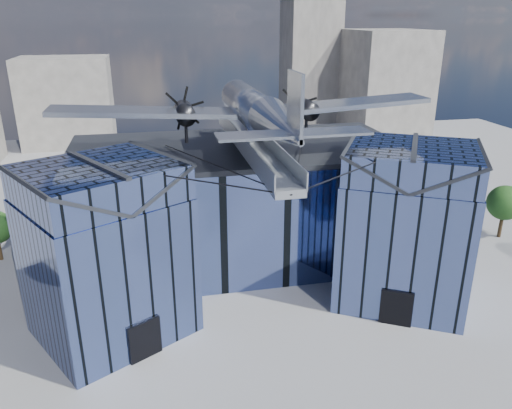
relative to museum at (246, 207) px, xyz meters
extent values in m
plane|color=gray|center=(0.00, -5.82, -5.54)|extent=(120.00, 120.00, 0.00)
cube|color=#485B94|center=(0.00, 3.18, -0.79)|extent=(28.00, 14.00, 9.50)
cube|color=#25282D|center=(0.00, 3.18, 4.16)|extent=(28.00, 14.00, 0.40)
cube|color=#485B94|center=(-10.50, -6.82, -0.79)|extent=(11.79, 11.43, 9.50)
cube|color=#485B94|center=(-10.50, -6.82, 5.06)|extent=(11.56, 11.20, 2.20)
cube|color=#25282D|center=(-12.45, -7.94, 5.06)|extent=(7.98, 9.23, 2.40)
cube|color=#25282D|center=(-8.55, -5.69, 5.06)|extent=(7.98, 9.23, 2.40)
cube|color=#25282D|center=(-10.50, -6.82, 6.21)|extent=(4.30, 7.10, 0.18)
cube|color=black|center=(-8.48, -10.33, -4.24)|extent=(2.03, 1.32, 2.60)
cube|color=black|center=(-6.60, -4.57, -0.79)|extent=(0.34, 0.34, 9.50)
cube|color=#485B94|center=(10.50, -6.82, -0.79)|extent=(11.79, 11.43, 9.50)
cube|color=#485B94|center=(10.50, -6.82, 5.06)|extent=(11.56, 11.20, 2.20)
cube|color=#25282D|center=(8.55, -5.69, 5.06)|extent=(7.98, 9.23, 2.40)
cube|color=#25282D|center=(12.45, -7.94, 5.06)|extent=(7.98, 9.23, 2.40)
cube|color=#25282D|center=(10.50, -6.82, 6.21)|extent=(4.30, 7.10, 0.18)
cube|color=black|center=(8.48, -10.33, -4.24)|extent=(2.03, 1.32, 2.60)
cube|color=black|center=(6.60, -4.57, -0.79)|extent=(0.34, 0.34, 9.50)
cube|color=#9399A0|center=(0.00, -2.32, 5.56)|extent=(1.80, 21.00, 0.50)
cube|color=#9399A0|center=(-0.90, -2.32, 6.21)|extent=(0.08, 21.00, 1.10)
cube|color=#9399A0|center=(0.90, -2.32, 6.21)|extent=(0.08, 21.00, 1.10)
cylinder|color=#9399A0|center=(0.00, 7.18, 4.89)|extent=(0.44, 0.44, 1.35)
cylinder|color=#9399A0|center=(0.00, 1.18, 4.89)|extent=(0.44, 0.44, 1.35)
cylinder|color=#9399A0|center=(0.00, -2.82, 4.89)|extent=(0.44, 0.44, 1.35)
cylinder|color=#9399A0|center=(0.00, -1.82, 6.51)|extent=(0.70, 0.70, 1.40)
cylinder|color=black|center=(-5.25, -9.82, 5.86)|extent=(10.55, 6.08, 0.69)
cylinder|color=black|center=(5.25, -9.82, 5.86)|extent=(10.55, 6.08, 0.69)
cylinder|color=black|center=(-3.00, -4.32, 5.01)|extent=(6.09, 17.04, 1.19)
cylinder|color=black|center=(3.00, -4.32, 5.01)|extent=(6.09, 17.04, 1.19)
cylinder|color=#A7ACB4|center=(0.00, -1.82, 8.46)|extent=(2.50, 11.00, 2.50)
sphere|color=#A7ACB4|center=(0.00, 3.68, 8.46)|extent=(2.50, 2.50, 2.50)
cube|color=black|center=(0.00, 2.68, 9.15)|extent=(1.60, 1.40, 0.50)
cone|color=#A7ACB4|center=(0.00, -10.82, 8.76)|extent=(2.50, 7.00, 2.50)
cube|color=#A7ACB4|center=(0.00, -13.12, 10.36)|extent=(0.18, 2.40, 3.40)
cube|color=#A7ACB4|center=(0.00, -13.02, 8.96)|extent=(8.00, 1.80, 0.14)
cube|color=#A7ACB4|center=(-7.00, -0.82, 8.16)|extent=(14.00, 3.20, 1.08)
cylinder|color=black|center=(-4.60, -0.22, 7.91)|extent=(1.44, 3.20, 1.44)
cone|color=black|center=(-4.60, 1.58, 7.91)|extent=(0.70, 0.70, 0.70)
cube|color=black|center=(-4.60, 1.73, 7.91)|extent=(1.05, 0.06, 3.33)
cube|color=black|center=(-4.60, 1.73, 7.91)|extent=(2.53, 0.06, 2.53)
cube|color=black|center=(-4.60, 1.73, 7.91)|extent=(3.33, 0.06, 1.05)
cylinder|color=black|center=(-4.60, -0.82, 6.69)|extent=(0.24, 0.24, 1.75)
cube|color=#A7ACB4|center=(7.00, -0.82, 8.16)|extent=(14.00, 3.20, 1.08)
cylinder|color=black|center=(4.60, -0.22, 7.91)|extent=(1.44, 3.20, 1.44)
cone|color=black|center=(4.60, 1.58, 7.91)|extent=(0.70, 0.70, 0.70)
cube|color=black|center=(4.60, 1.73, 7.91)|extent=(1.05, 0.06, 3.33)
cube|color=black|center=(4.60, 1.73, 7.91)|extent=(2.53, 0.06, 2.53)
cube|color=black|center=(4.60, 1.73, 7.91)|extent=(3.33, 0.06, 1.05)
cylinder|color=black|center=(4.60, -0.82, 6.69)|extent=(0.24, 0.24, 1.75)
cube|color=gray|center=(32.00, 42.18, 3.46)|extent=(12.00, 14.00, 18.00)
cube|color=gray|center=(-20.00, 49.18, 1.46)|extent=(14.00, 10.00, 14.00)
cube|color=gray|center=(22.00, 52.18, 7.46)|extent=(9.00, 9.00, 26.00)
cylinder|color=black|center=(25.23, 1.09, -4.27)|extent=(0.35, 0.35, 2.54)
sphere|color=#214A1A|center=(25.23, 1.09, -2.00)|extent=(3.35, 3.35, 3.32)
camera|label=1|loc=(-7.19, -37.14, 14.63)|focal=35.00mm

